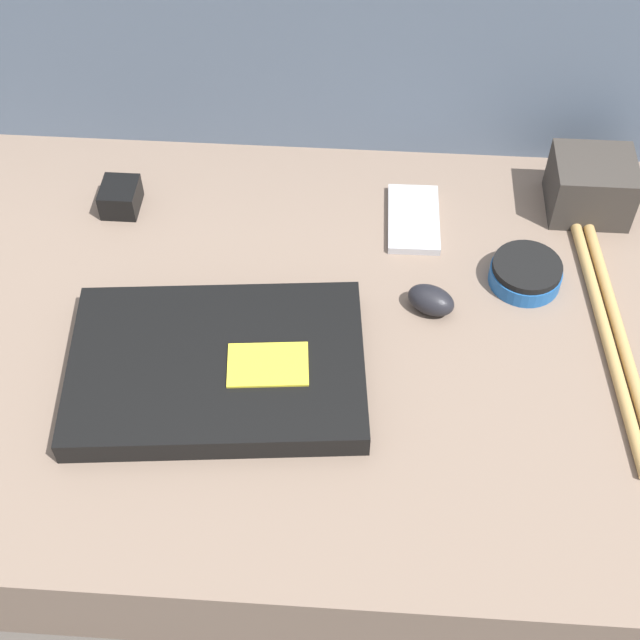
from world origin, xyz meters
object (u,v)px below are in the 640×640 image
(laptop, at_px, (218,367))
(computer_mouse, at_px, (431,300))
(phone_black, at_px, (414,219))
(camera_pouch, at_px, (591,186))
(speaker_puck, at_px, (526,273))
(charger_brick, at_px, (121,197))

(laptop, bearing_deg, computer_mouse, 20.11)
(phone_black, height_order, camera_pouch, camera_pouch)
(computer_mouse, distance_m, speaker_puck, 0.13)
(computer_mouse, height_order, charger_brick, charger_brick)
(speaker_puck, distance_m, camera_pouch, 0.17)
(computer_mouse, relative_size, camera_pouch, 0.66)
(phone_black, bearing_deg, camera_pouch, 9.70)
(laptop, relative_size, computer_mouse, 5.07)
(laptop, distance_m, speaker_puck, 0.40)
(speaker_puck, xyz_separation_m, charger_brick, (-0.53, 0.10, 0.00))
(speaker_puck, distance_m, phone_black, 0.17)
(laptop, height_order, speaker_puck, laptop)
(camera_pouch, bearing_deg, laptop, -145.48)
(computer_mouse, bearing_deg, charger_brick, -175.78)
(laptop, distance_m, phone_black, 0.35)
(computer_mouse, relative_size, phone_black, 0.56)
(laptop, relative_size, phone_black, 2.84)
(computer_mouse, bearing_deg, phone_black, 122.26)
(computer_mouse, bearing_deg, laptop, -129.58)
(speaker_puck, xyz_separation_m, phone_black, (-0.14, 0.10, -0.01))
(laptop, relative_size, charger_brick, 6.30)
(computer_mouse, distance_m, charger_brick, 0.44)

